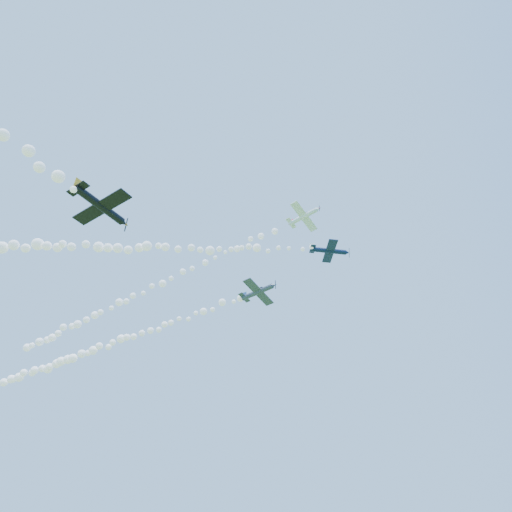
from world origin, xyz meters
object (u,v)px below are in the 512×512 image
(plane_navy, at_px, (330,251))
(plane_black, at_px, (101,206))
(plane_white, at_px, (304,216))
(plane_grey, at_px, (258,292))

(plane_navy, relative_size, plane_black, 0.92)
(plane_white, bearing_deg, plane_navy, 83.02)
(plane_black, bearing_deg, plane_navy, -17.49)
(plane_white, xyz_separation_m, plane_grey, (-12.89, 12.01, -5.08))
(plane_grey, bearing_deg, plane_black, -83.86)
(plane_white, distance_m, plane_black, 35.57)
(plane_white, distance_m, plane_navy, 7.68)
(plane_navy, height_order, plane_grey, plane_navy)
(plane_grey, xyz_separation_m, plane_black, (-3.81, -39.06, -10.87))
(plane_white, height_order, plane_navy, plane_white)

